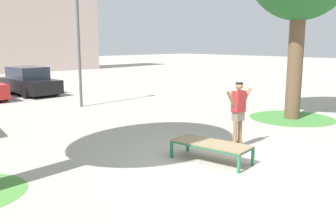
{
  "coord_description": "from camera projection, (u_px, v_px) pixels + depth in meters",
  "views": [
    {
      "loc": [
        -6.91,
        -4.97,
        2.82
      ],
      "look_at": [
        -0.27,
        2.06,
        1.0
      ],
      "focal_mm": 39.82,
      "sensor_mm": 36.0,
      "label": 1
    }
  ],
  "objects": [
    {
      "name": "ground_plane",
      "position": [
        237.0,
        164.0,
        8.74
      ],
      "size": [
        120.0,
        120.0,
        0.0
      ],
      "primitive_type": "plane",
      "color": "#B2AA9E"
    },
    {
      "name": "skate_box",
      "position": [
        211.0,
        145.0,
        8.88
      ],
      "size": [
        1.04,
        1.99,
        0.46
      ],
      "color": "#237A4C",
      "rests_on": "ground"
    },
    {
      "name": "skateboard",
      "position": [
        237.0,
        145.0,
        10.07
      ],
      "size": [
        0.23,
        0.81,
        0.09
      ],
      "color": "black",
      "rests_on": "ground"
    },
    {
      "name": "skater",
      "position": [
        238.0,
        109.0,
        9.88
      ],
      "size": [
        1.0,
        0.29,
        1.69
      ],
      "color": "#8E6647",
      "rests_on": "skateboard"
    },
    {
      "name": "grass_patch_near_right",
      "position": [
        292.0,
        118.0,
        14.0
      ],
      "size": [
        3.12,
        3.12,
        0.01
      ],
      "primitive_type": "cylinder",
      "color": "#47893D",
      "rests_on": "ground"
    },
    {
      "name": "car_black",
      "position": [
        29.0,
        82.0,
        20.25
      ],
      "size": [
        2.06,
        4.27,
        1.5
      ],
      "color": "black",
      "rests_on": "ground"
    },
    {
      "name": "light_post",
      "position": [
        78.0,
        18.0,
        15.79
      ],
      "size": [
        0.36,
        0.36,
        5.83
      ],
      "color": "#4C4C51",
      "rests_on": "ground"
    }
  ]
}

